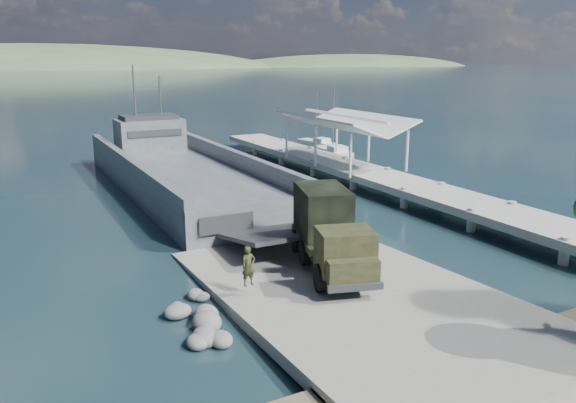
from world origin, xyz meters
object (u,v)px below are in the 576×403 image
object	(u,v)px
pier	(351,161)
sailboat_near	(333,153)
sailboat_far	(317,144)
military_truck	(329,231)
landing_craft	(183,179)
soldier	(249,275)

from	to	relation	value
pier	sailboat_near	size ratio (longest dim) A/B	6.05
sailboat_near	sailboat_far	size ratio (longest dim) A/B	1.13
pier	sailboat_near	distance (m)	11.44
military_truck	pier	bearing A→B (deg)	70.56
sailboat_near	military_truck	bearing A→B (deg)	-115.81
landing_craft	military_truck	xyz separation A→B (m)	(0.48, -20.08, 1.38)
landing_craft	pier	bearing A→B (deg)	-13.89
pier	soldier	size ratio (longest dim) A/B	27.11
pier	landing_craft	distance (m)	13.38
military_truck	sailboat_near	bearing A→B (deg)	74.53
sailboat_near	soldier	bearing A→B (deg)	-120.85
military_truck	sailboat_near	size ratio (longest dim) A/B	1.05
pier	military_truck	distance (m)	20.98
military_truck	soldier	size ratio (longest dim) A/B	4.70
soldier	sailboat_far	world-z (taller)	sailboat_far
landing_craft	military_truck	bearing A→B (deg)	-88.51
military_truck	sailboat_far	world-z (taller)	sailboat_far
pier	landing_craft	bearing A→B (deg)	166.00
landing_craft	soldier	size ratio (longest dim) A/B	20.51
soldier	sailboat_near	xyz separation A→B (m)	(21.78, 28.27, -0.92)
military_truck	sailboat_far	xyz separation A→B (m)	(19.15, 33.42, -1.85)
landing_craft	sailboat_near	world-z (taller)	landing_craft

